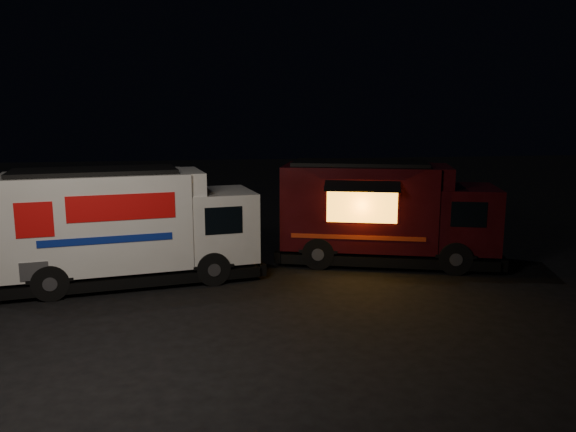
# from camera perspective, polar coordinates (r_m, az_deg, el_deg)

# --- Properties ---
(ground) EXTENTS (80.00, 80.00, 0.00)m
(ground) POSITION_cam_1_polar(r_m,az_deg,el_deg) (12.30, -4.51, -9.44)
(ground) COLOR black
(ground) RESTS_ON ground
(white_truck) EXTENTS (6.56, 3.10, 2.86)m
(white_truck) POSITION_cam_1_polar(r_m,az_deg,el_deg) (14.44, -15.42, -0.92)
(white_truck) COLOR silver
(white_truck) RESTS_ON ground
(red_truck) EXTENTS (6.54, 4.02, 2.86)m
(red_truck) POSITION_cam_1_polar(r_m,az_deg,el_deg) (15.95, 10.13, 0.35)
(red_truck) COLOR #380A0E
(red_truck) RESTS_ON ground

